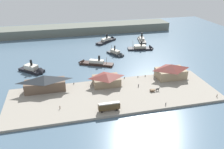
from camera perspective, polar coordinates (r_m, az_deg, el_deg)
name	(u,v)px	position (r m, az deg, el deg)	size (l,w,h in m)	color
ground_plane	(106,78)	(139.51, -1.52, -0.97)	(320.00, 320.00, 0.00)	slate
quay_promenade	(115,95)	(120.37, 0.68, -5.25)	(110.00, 36.00, 1.20)	gray
seawall_edge	(107,80)	(136.14, -1.20, -1.44)	(110.00, 0.80, 1.00)	slate
ferry_shed_customs_shed	(45,83)	(126.89, -16.46, -2.01)	(21.68, 8.31, 8.98)	brown
ferry_shed_central_terminal	(106,79)	(128.30, -1.43, -1.12)	(15.15, 10.81, 6.84)	#847056
ferry_shed_east_terminal	(171,71)	(140.63, 14.53, 0.89)	(17.31, 10.97, 8.55)	#998466
street_tram	(109,106)	(106.11, -0.74, -7.93)	(10.21, 2.43, 4.19)	#4C381E
horse_cart	(154,90)	(124.68, 10.59, -3.75)	(5.60, 1.61, 1.87)	brown
pedestrian_walking_west	(60,107)	(111.11, -12.93, -8.01)	(0.41, 0.41, 1.68)	#6B5B4C
pedestrian_near_west_shed	(166,104)	(114.02, 13.33, -7.16)	(0.38, 0.38, 1.52)	#232328
pedestrian_near_cart	(217,96)	(129.41, 24.83, -4.83)	(0.39, 0.39, 1.57)	#6B5B4C
pedestrian_by_tram	(138,85)	(128.08, 6.65, -2.73)	(0.40, 0.40, 1.63)	#232328
mooring_post_east	(124,78)	(136.86, 3.13, -0.78)	(0.44, 0.44, 0.90)	black
mooring_post_west	(138,77)	(138.92, 6.51, -0.50)	(0.44, 0.44, 0.90)	black
mooring_post_center_west	(74,83)	(131.72, -9.55, -2.23)	(0.44, 0.44, 0.90)	black
mooring_post_center_east	(145,76)	(140.53, 8.31, -0.30)	(0.44, 0.44, 0.90)	black
ferry_departing_north	(144,48)	(190.80, 7.91, 6.58)	(22.36, 10.12, 9.80)	black
ferry_near_quay	(34,70)	(155.56, -18.93, 1.09)	(18.20, 16.96, 10.35)	black
ferry_outer_harbor	(108,40)	(209.73, -1.02, 8.60)	(22.42, 19.68, 10.23)	black
ferry_approaching_east	(141,39)	(214.83, 7.36, 8.77)	(9.04, 20.21, 9.46)	#514C47
ferry_moored_west	(92,63)	(159.40, -4.92, 2.90)	(25.10, 15.55, 8.67)	black
ferry_approaching_west	(117,54)	(176.02, 1.19, 5.24)	(11.94, 16.28, 8.81)	#23282D
far_headland	(84,29)	(240.85, -7.12, 11.28)	(180.00, 24.00, 8.00)	#60665B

